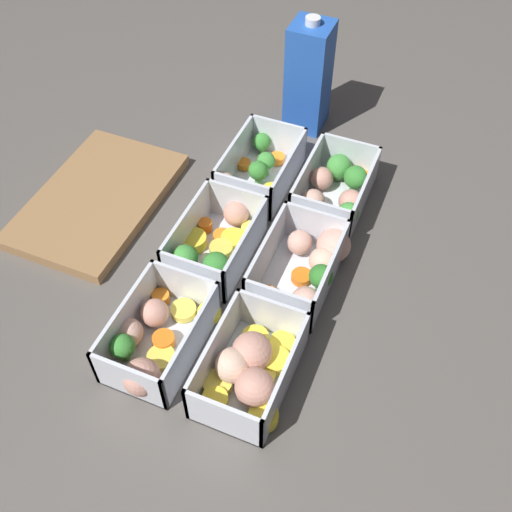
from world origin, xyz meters
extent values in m
plane|color=#56514C|center=(0.00, 0.00, 0.00)|extent=(4.00, 4.00, 0.00)
cube|color=silver|center=(-0.17, -0.06, 0.00)|extent=(0.16, 0.10, 0.00)
cube|color=silver|center=(-0.17, -0.11, 0.03)|extent=(0.16, 0.01, 0.07)
cube|color=silver|center=(-0.17, -0.01, 0.03)|extent=(0.16, 0.01, 0.07)
cube|color=silver|center=(-0.25, -0.06, 0.03)|extent=(0.01, 0.10, 0.07)
cube|color=silver|center=(-0.09, -0.06, 0.03)|extent=(0.01, 0.10, 0.07)
cylinder|color=#DBC647|center=(-0.20, -0.03, 0.01)|extent=(0.05, 0.05, 0.01)
cylinder|color=#DBC647|center=(-0.17, -0.08, 0.01)|extent=(0.04, 0.04, 0.01)
cylinder|color=yellow|center=(-0.14, -0.09, 0.01)|extent=(0.04, 0.04, 0.02)
sphere|color=beige|center=(-0.17, -0.04, 0.03)|extent=(0.06, 0.06, 0.05)
cylinder|color=yellow|center=(-0.12, -0.05, 0.01)|extent=(0.05, 0.05, 0.01)
sphere|color=tan|center=(-0.15, -0.06, 0.03)|extent=(0.07, 0.07, 0.05)
cylinder|color=yellow|center=(-0.22, -0.10, 0.01)|extent=(0.05, 0.05, 0.02)
sphere|color=tan|center=(-0.19, -0.08, 0.03)|extent=(0.06, 0.06, 0.05)
cylinder|color=yellow|center=(-0.22, -0.04, 0.01)|extent=(0.04, 0.04, 0.02)
cylinder|color=yellow|center=(-0.11, -0.08, 0.01)|extent=(0.04, 0.04, 0.01)
cube|color=silver|center=(0.00, -0.06, 0.00)|extent=(0.16, 0.10, 0.00)
cube|color=silver|center=(0.00, -0.11, 0.03)|extent=(0.16, 0.01, 0.07)
cube|color=silver|center=(0.00, -0.01, 0.03)|extent=(0.16, 0.01, 0.07)
cube|color=silver|center=(-0.08, -0.06, 0.03)|extent=(0.01, 0.10, 0.07)
cube|color=silver|center=(0.08, -0.06, 0.03)|extent=(0.01, 0.10, 0.07)
cylinder|color=#407A37|center=(-0.01, -0.10, 0.01)|extent=(0.01, 0.01, 0.02)
sphere|color=#2D7228|center=(-0.01, -0.10, 0.03)|extent=(0.03, 0.03, 0.03)
sphere|color=#D19E8C|center=(-0.05, -0.09, 0.02)|extent=(0.05, 0.05, 0.04)
cylinder|color=orange|center=(-0.05, -0.04, 0.01)|extent=(0.04, 0.04, 0.01)
sphere|color=#D19E8C|center=(0.06, -0.10, 0.03)|extent=(0.07, 0.07, 0.05)
cylinder|color=orange|center=(0.00, -0.07, 0.01)|extent=(0.04, 0.04, 0.01)
sphere|color=beige|center=(0.03, -0.09, 0.02)|extent=(0.05, 0.05, 0.04)
sphere|color=#D19E8C|center=(0.05, -0.05, 0.02)|extent=(0.05, 0.05, 0.04)
cube|color=silver|center=(0.17, -0.06, 0.00)|extent=(0.16, 0.10, 0.00)
cube|color=silver|center=(0.17, -0.11, 0.03)|extent=(0.16, 0.01, 0.07)
cube|color=silver|center=(0.17, -0.01, 0.03)|extent=(0.16, 0.01, 0.07)
cube|color=silver|center=(0.09, -0.06, 0.03)|extent=(0.01, 0.10, 0.07)
cube|color=silver|center=(0.25, -0.06, 0.03)|extent=(0.01, 0.10, 0.07)
cylinder|color=#519448|center=(0.11, -0.06, 0.01)|extent=(0.01, 0.01, 0.01)
sphere|color=#42933D|center=(0.11, -0.06, 0.03)|extent=(0.03, 0.03, 0.03)
cylinder|color=#49883F|center=(0.20, -0.09, 0.01)|extent=(0.01, 0.01, 0.01)
sphere|color=#388433|center=(0.20, -0.09, 0.03)|extent=(0.04, 0.04, 0.04)
cylinder|color=#519448|center=(0.12, -0.10, 0.01)|extent=(0.01, 0.01, 0.02)
sphere|color=#42933D|center=(0.12, -0.10, 0.03)|extent=(0.03, 0.03, 0.03)
cylinder|color=orange|center=(0.23, -0.09, 0.01)|extent=(0.04, 0.04, 0.01)
sphere|color=#D19E8C|center=(0.14, -0.04, 0.02)|extent=(0.04, 0.04, 0.04)
cylinder|color=orange|center=(0.10, -0.04, 0.01)|extent=(0.03, 0.03, 0.01)
cylinder|color=#519448|center=(0.22, -0.05, 0.01)|extent=(0.01, 0.01, 0.01)
sphere|color=#42933D|center=(0.22, -0.05, 0.03)|extent=(0.04, 0.04, 0.04)
sphere|color=tan|center=(0.19, -0.03, 0.02)|extent=(0.05, 0.05, 0.04)
sphere|color=tan|center=(0.16, -0.09, 0.02)|extent=(0.05, 0.05, 0.04)
cube|color=silver|center=(-0.17, 0.06, 0.00)|extent=(0.16, 0.10, 0.00)
cube|color=silver|center=(-0.17, 0.01, 0.03)|extent=(0.16, 0.01, 0.07)
cube|color=silver|center=(-0.17, 0.11, 0.03)|extent=(0.16, 0.01, 0.07)
cube|color=silver|center=(-0.25, 0.06, 0.03)|extent=(0.01, 0.10, 0.07)
cube|color=silver|center=(-0.09, 0.06, 0.03)|extent=(0.01, 0.10, 0.07)
cylinder|color=#49883F|center=(-0.21, 0.09, 0.01)|extent=(0.01, 0.01, 0.02)
sphere|color=#388433|center=(-0.21, 0.09, 0.03)|extent=(0.03, 0.03, 0.03)
sphere|color=#D19E8C|center=(-0.18, 0.10, 0.02)|extent=(0.04, 0.04, 0.04)
sphere|color=tan|center=(-0.23, 0.05, 0.03)|extent=(0.05, 0.05, 0.05)
sphere|color=tan|center=(-0.14, 0.09, 0.02)|extent=(0.04, 0.04, 0.04)
cylinder|color=orange|center=(-0.11, 0.10, 0.01)|extent=(0.03, 0.03, 0.02)
cylinder|color=orange|center=(-0.17, 0.06, 0.01)|extent=(0.03, 0.03, 0.02)
cylinder|color=#DBC647|center=(-0.12, 0.06, 0.01)|extent=(0.04, 0.04, 0.01)
cylinder|color=orange|center=(-0.24, 0.09, 0.01)|extent=(0.03, 0.03, 0.01)
cylinder|color=yellow|center=(-0.11, 0.02, 0.01)|extent=(0.04, 0.04, 0.01)
cylinder|color=#DBC647|center=(-0.19, 0.05, 0.01)|extent=(0.04, 0.04, 0.01)
cube|color=silver|center=(0.00, 0.06, 0.00)|extent=(0.16, 0.10, 0.00)
cube|color=silver|center=(0.00, 0.01, 0.03)|extent=(0.16, 0.01, 0.07)
cube|color=silver|center=(0.00, 0.11, 0.03)|extent=(0.16, 0.01, 0.07)
cube|color=silver|center=(-0.08, 0.06, 0.03)|extent=(0.01, 0.10, 0.07)
cube|color=silver|center=(0.08, 0.06, 0.03)|extent=(0.01, 0.10, 0.07)
cylinder|color=#49883F|center=(-0.04, 0.04, 0.01)|extent=(0.01, 0.01, 0.01)
sphere|color=#388433|center=(-0.04, 0.04, 0.03)|extent=(0.04, 0.04, 0.04)
cylinder|color=orange|center=(0.03, 0.07, 0.01)|extent=(0.03, 0.03, 0.01)
cylinder|color=#DBC647|center=(0.05, 0.03, 0.01)|extent=(0.04, 0.04, 0.01)
cylinder|color=yellow|center=(0.03, 0.05, 0.01)|extent=(0.05, 0.05, 0.02)
cylinder|color=#519448|center=(-0.05, 0.09, 0.01)|extent=(0.01, 0.01, 0.02)
sphere|color=#42933D|center=(-0.05, 0.09, 0.03)|extent=(0.04, 0.04, 0.04)
sphere|color=tan|center=(0.07, 0.06, 0.02)|extent=(0.04, 0.04, 0.04)
cylinder|color=#DBC647|center=(0.00, 0.05, 0.01)|extent=(0.04, 0.04, 0.02)
cylinder|color=yellow|center=(0.00, 0.10, 0.01)|extent=(0.06, 0.06, 0.02)
cylinder|color=orange|center=(0.04, 0.10, 0.01)|extent=(0.03, 0.03, 0.02)
cube|color=silver|center=(0.17, 0.06, 0.00)|extent=(0.16, 0.10, 0.00)
cube|color=silver|center=(0.17, 0.01, 0.03)|extent=(0.16, 0.01, 0.07)
cube|color=silver|center=(0.17, 0.11, 0.03)|extent=(0.16, 0.01, 0.07)
cube|color=silver|center=(0.09, 0.06, 0.03)|extent=(0.01, 0.10, 0.07)
cube|color=silver|center=(0.25, 0.06, 0.03)|extent=(0.01, 0.10, 0.07)
cylinder|color=#49883F|center=(0.16, 0.06, 0.01)|extent=(0.01, 0.01, 0.02)
sphere|color=#388433|center=(0.16, 0.06, 0.03)|extent=(0.03, 0.03, 0.03)
cylinder|color=#519448|center=(0.19, 0.06, 0.01)|extent=(0.01, 0.01, 0.02)
sphere|color=#42933D|center=(0.19, 0.06, 0.03)|extent=(0.03, 0.03, 0.03)
cylinder|color=orange|center=(0.22, 0.05, 0.01)|extent=(0.03, 0.03, 0.01)
sphere|color=beige|center=(0.11, 0.04, 0.02)|extent=(0.05, 0.05, 0.04)
cylinder|color=#49883F|center=(0.23, 0.09, 0.01)|extent=(0.01, 0.01, 0.01)
sphere|color=#388433|center=(0.23, 0.09, 0.03)|extent=(0.03, 0.03, 0.03)
sphere|color=beige|center=(0.11, 0.10, 0.03)|extent=(0.06, 0.06, 0.05)
cylinder|color=orange|center=(0.19, 0.10, 0.01)|extent=(0.03, 0.03, 0.01)
cylinder|color=yellow|center=(0.14, 0.03, 0.01)|extent=(0.04, 0.04, 0.01)
cube|color=blue|center=(0.34, 0.05, 0.10)|extent=(0.07, 0.07, 0.19)
cylinder|color=white|center=(0.34, 0.05, 0.20)|extent=(0.02, 0.02, 0.01)
cube|color=olive|center=(0.02, 0.28, 0.01)|extent=(0.28, 0.18, 0.02)
camera|label=1|loc=(-0.50, -0.21, 0.67)|focal=42.00mm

